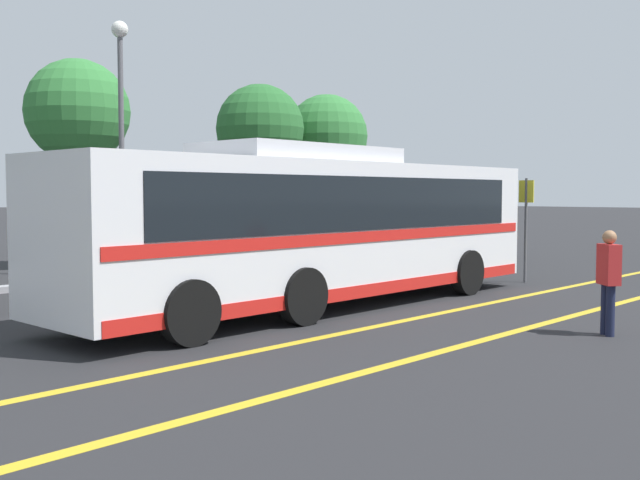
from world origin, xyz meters
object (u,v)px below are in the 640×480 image
at_px(parked_car_2, 151,255).
at_px(tree_3, 78,112).
at_px(parked_car_4, 445,237).
at_px(tree_2, 327,136).
at_px(parked_car_3, 326,245).
at_px(street_lamp, 121,107).
at_px(transit_bus, 320,225).
at_px(pedestrian_0, 609,276).
at_px(tree_1, 260,129).
at_px(bus_stop_sign, 526,217).

xyz_separation_m(parked_car_2, tree_3, (1.08, 5.31, 3.88)).
xyz_separation_m(parked_car_4, tree_2, (-0.26, 5.48, 3.79)).
distance_m(parked_car_3, street_lamp, 7.18).
xyz_separation_m(parked_car_3, parked_car_4, (5.68, -0.47, 0.05)).
bearing_deg(transit_bus, pedestrian_0, 9.86).
relative_size(parked_car_4, tree_1, 0.68).
height_order(transit_bus, street_lamp, street_lamp).
xyz_separation_m(pedestrian_0, tree_1, (6.63, 15.54, 3.63)).
bearing_deg(transit_bus, parked_car_2, -174.89).
bearing_deg(tree_1, pedestrian_0, -113.11).
relative_size(transit_bus, parked_car_4, 2.78).
bearing_deg(pedestrian_0, parked_car_3, -162.98).
distance_m(parked_car_4, tree_1, 7.69).
height_order(transit_bus, bus_stop_sign, transit_bus).
bearing_deg(parked_car_4, parked_car_3, 86.78).
distance_m(parked_car_2, parked_car_4, 11.98).
bearing_deg(tree_2, parked_car_3, -137.23).
relative_size(tree_2, tree_3, 0.99).
bearing_deg(parked_car_2, parked_car_3, -87.95).
height_order(parked_car_3, tree_1, tree_1).
distance_m(parked_car_2, tree_3, 6.67).
bearing_deg(tree_2, transit_bus, -137.67).
bearing_deg(tree_1, parked_car_2, -148.12).
distance_m(transit_bus, tree_1, 13.04).
distance_m(transit_bus, tree_3, 10.88).
distance_m(transit_bus, tree_2, 15.44).
relative_size(parked_car_3, street_lamp, 0.72).
bearing_deg(parked_car_2, tree_3, -10.28).
bearing_deg(street_lamp, bus_stop_sign, -51.63).
xyz_separation_m(transit_bus, parked_car_4, (11.47, 4.73, -0.90)).
relative_size(bus_stop_sign, street_lamp, 0.39).
xyz_separation_m(parked_car_2, bus_stop_sign, (7.06, -6.09, 0.88)).
bearing_deg(tree_1, street_lamp, -158.76).
bearing_deg(tree_2, tree_3, 178.85).
height_order(transit_bus, tree_1, tree_1).
distance_m(parked_car_3, bus_stop_sign, 6.30).
bearing_deg(transit_bus, parked_car_4, 111.95).
bearing_deg(parked_car_3, tree_1, -22.54).
bearing_deg(bus_stop_sign, parked_car_3, -173.38).
distance_m(parked_car_4, street_lamp, 12.27).
relative_size(parked_car_3, tree_1, 0.78).
relative_size(transit_bus, bus_stop_sign, 4.46).
bearing_deg(parked_car_2, pedestrian_0, -170.71).
xyz_separation_m(bus_stop_sign, street_lamp, (-6.49, 8.20, 2.85)).
height_order(bus_stop_sign, tree_2, tree_2).
xyz_separation_m(bus_stop_sign, tree_3, (-5.98, 11.40, 3.01)).
relative_size(pedestrian_0, tree_1, 0.27).
bearing_deg(transit_bus, parked_car_3, 131.45).
height_order(parked_car_2, street_lamp, street_lamp).
height_order(parked_car_3, tree_2, tree_2).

